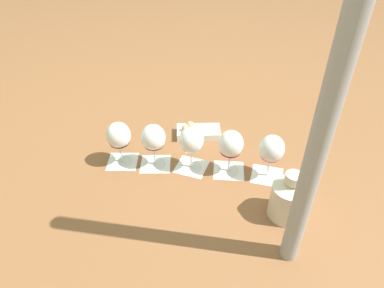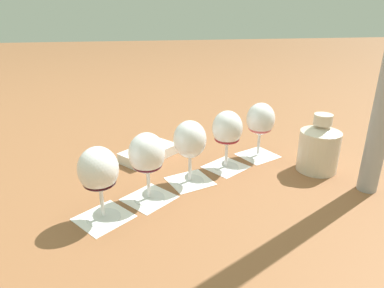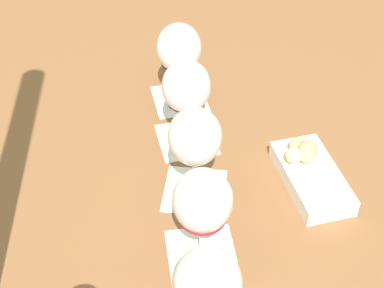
% 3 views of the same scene
% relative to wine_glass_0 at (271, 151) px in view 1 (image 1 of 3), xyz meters
% --- Properties ---
extents(ground_plane, '(8.00, 8.00, 0.00)m').
position_rel_wine_glass_0_xyz_m(ground_plane, '(0.23, 0.13, -0.11)').
color(ground_plane, brown).
extents(tasting_card_0, '(0.14, 0.14, 0.00)m').
position_rel_wine_glass_0_xyz_m(tasting_card_0, '(0.00, 0.00, -0.11)').
color(tasting_card_0, white).
rests_on(tasting_card_0, ground_plane).
extents(tasting_card_1, '(0.15, 0.15, 0.00)m').
position_rel_wine_glass_0_xyz_m(tasting_card_1, '(0.12, 0.06, -0.11)').
color(tasting_card_1, white).
rests_on(tasting_card_1, ground_plane).
extents(tasting_card_2, '(0.14, 0.13, 0.00)m').
position_rel_wine_glass_0_xyz_m(tasting_card_2, '(0.24, 0.14, -0.11)').
color(tasting_card_2, white).
rests_on(tasting_card_2, ground_plane).
extents(tasting_card_3, '(0.15, 0.15, 0.00)m').
position_rel_wine_glass_0_xyz_m(tasting_card_3, '(0.35, 0.21, -0.11)').
color(tasting_card_3, white).
rests_on(tasting_card_3, ground_plane).
extents(tasting_card_4, '(0.15, 0.15, 0.00)m').
position_rel_wine_glass_0_xyz_m(tasting_card_4, '(0.45, 0.28, -0.11)').
color(tasting_card_4, white).
rests_on(tasting_card_4, ground_plane).
extents(wine_glass_0, '(0.09, 0.09, 0.17)m').
position_rel_wine_glass_0_xyz_m(wine_glass_0, '(0.00, 0.00, 0.00)').
color(wine_glass_0, white).
rests_on(wine_glass_0, tasting_card_0).
extents(wine_glass_1, '(0.09, 0.09, 0.17)m').
position_rel_wine_glass_0_xyz_m(wine_glass_1, '(0.12, 0.06, 0.00)').
color(wine_glass_1, white).
rests_on(wine_glass_1, tasting_card_1).
extents(wine_glass_2, '(0.09, 0.09, 0.17)m').
position_rel_wine_glass_0_xyz_m(wine_glass_2, '(0.24, 0.14, -0.00)').
color(wine_glass_2, white).
rests_on(wine_glass_2, tasting_card_2).
extents(wine_glass_3, '(0.09, 0.09, 0.17)m').
position_rel_wine_glass_0_xyz_m(wine_glass_3, '(0.35, 0.21, -0.00)').
color(wine_glass_3, white).
rests_on(wine_glass_3, tasting_card_3).
extents(wine_glass_4, '(0.09, 0.09, 0.17)m').
position_rel_wine_glass_0_xyz_m(wine_glass_4, '(0.45, 0.28, 0.00)').
color(wine_glass_4, white).
rests_on(wine_glass_4, tasting_card_4).
extents(ceramic_vase, '(0.11, 0.11, 0.17)m').
position_rel_wine_glass_0_xyz_m(ceramic_vase, '(-0.13, 0.12, -0.04)').
color(ceramic_vase, beige).
rests_on(ceramic_vase, ground_plane).
extents(snack_dish, '(0.19, 0.18, 0.07)m').
position_rel_wine_glass_0_xyz_m(snack_dish, '(0.35, -0.03, -0.09)').
color(snack_dish, white).
rests_on(snack_dish, ground_plane).
extents(umbrella_pole, '(0.05, 0.05, 0.93)m').
position_rel_wine_glass_0_xyz_m(umbrella_pole, '(-0.21, 0.25, 0.35)').
color(umbrella_pole, '#99999E').
rests_on(umbrella_pole, ground_plane).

